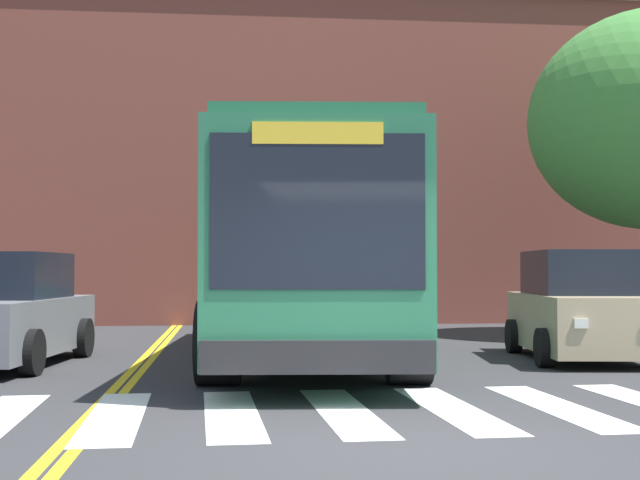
{
  "coord_description": "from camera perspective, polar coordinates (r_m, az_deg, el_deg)",
  "views": [
    {
      "loc": [
        -1.47,
        -7.51,
        1.49
      ],
      "look_at": [
        -0.04,
        6.28,
        1.95
      ],
      "focal_mm": 50.0,
      "sensor_mm": 36.0,
      "label": 1
    }
  ],
  "objects": [
    {
      "name": "car_tan_far_lane",
      "position": [
        15.39,
        16.28,
        -4.28
      ],
      "size": [
        2.28,
        3.97,
        1.8
      ],
      "color": "tan",
      "rests_on": "ground"
    },
    {
      "name": "lane_line_yellow_outer",
      "position": [
        23.45,
        -9.0,
        -5.51
      ],
      "size": [
        0.12,
        36.0,
        0.01
      ],
      "primitive_type": "cube",
      "color": "gold",
      "rests_on": "ground"
    },
    {
      "name": "ground_plane",
      "position": [
        7.8,
        5.17,
        -12.92
      ],
      "size": [
        120.0,
        120.0,
        0.0
      ],
      "primitive_type": "plane",
      "color": "#303033"
    },
    {
      "name": "car_teal_behind_bus",
      "position": [
        25.67,
        -1.69,
        -3.42
      ],
      "size": [
        2.18,
        4.71,
        1.78
      ],
      "color": "#236B70",
      "rests_on": "ground"
    },
    {
      "name": "building_facade",
      "position": [
        28.93,
        -1.55,
        4.9
      ],
      "size": [
        38.8,
        9.56,
        9.81
      ],
      "color": "brown",
      "rests_on": "ground"
    },
    {
      "name": "city_bus",
      "position": [
        14.83,
        -0.66,
        -0.65
      ],
      "size": [
        3.52,
        10.87,
        3.34
      ],
      "color": "#28704C",
      "rests_on": "ground"
    },
    {
      "name": "lane_line_yellow_inner",
      "position": [
        23.46,
        -9.4,
        -5.51
      ],
      "size": [
        0.12,
        36.0,
        0.01
      ],
      "primitive_type": "cube",
      "color": "gold",
      "rests_on": "ground"
    },
    {
      "name": "crosswalk",
      "position": [
        9.78,
        8.46,
        -10.62
      ],
      "size": [
        12.4,
        3.71,
        0.01
      ],
      "color": "white",
      "rests_on": "ground"
    },
    {
      "name": "car_grey_near_lane",
      "position": [
        14.74,
        -19.66,
        -4.48
      ],
      "size": [
        2.39,
        4.5,
        1.76
      ],
      "color": "slate",
      "rests_on": "ground"
    }
  ]
}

